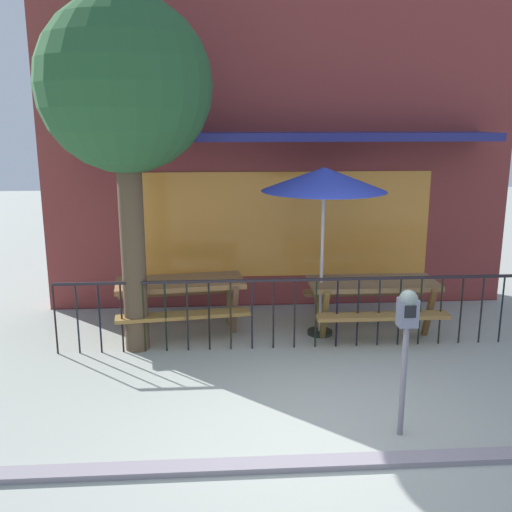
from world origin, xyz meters
TOP-DOWN VIEW (x-y plane):
  - ground at (0.00, 0.00)m, footprint 40.00×40.00m
  - pub_storefront at (0.00, 4.20)m, footprint 7.47×1.41m
  - patio_fence_front at (-0.00, 2.11)m, footprint 6.30×0.04m
  - picnic_table_left at (-1.55, 2.81)m, footprint 1.96×1.57m
  - picnic_table_right at (1.18, 2.60)m, footprint 1.80×1.36m
  - patio_umbrella at (0.43, 2.59)m, footprint 1.71×1.71m
  - parking_meter_near at (0.74, -0.15)m, footprint 0.18×0.17m
  - street_tree at (-2.11, 2.22)m, footprint 2.13×2.13m
  - curb_edge at (0.00, -0.62)m, footprint 10.45×0.20m

SIDE VIEW (x-z plane):
  - ground at x=0.00m, z-range 0.00..0.00m
  - curb_edge at x=0.00m, z-range -0.06..0.06m
  - picnic_table_left at x=-1.55m, z-range 0.21..1.01m
  - picnic_table_right at x=1.18m, z-range 0.21..1.01m
  - patio_fence_front at x=0.00m, z-range 0.18..1.15m
  - parking_meter_near at x=0.74m, z-range 0.40..1.88m
  - patio_umbrella at x=0.43m, z-range 1.01..3.39m
  - pub_storefront at x=0.00m, z-range -0.02..5.73m
  - street_tree at x=-2.11m, z-range 1.12..5.60m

